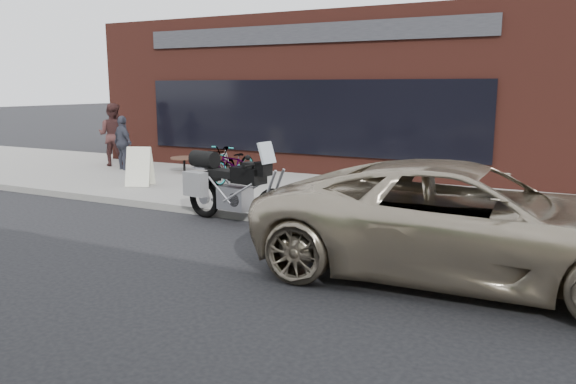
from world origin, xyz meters
name	(u,v)px	position (x,y,z in m)	size (l,w,h in m)	color
ground	(128,297)	(0.00, 0.00, 0.00)	(120.00, 120.00, 0.00)	black
near_sidewalk	(342,194)	(0.00, 7.00, 0.07)	(44.00, 6.00, 0.15)	gray
storefront	(364,94)	(-2.00, 13.98, 2.25)	(14.00, 10.07, 4.50)	#53231A
motorcycle	(229,187)	(-0.96, 3.77, 0.68)	(2.48, 0.86, 1.58)	black
minivan	(466,222)	(3.50, 2.60, 0.77)	(2.55, 5.54, 1.54)	tan
bicycle_front	(234,164)	(-2.85, 6.87, 0.63)	(0.63, 1.81, 0.95)	gray
bicycle_rear	(222,166)	(-3.00, 6.55, 0.60)	(0.42, 1.50, 0.90)	gray
sandwich_sign	(140,166)	(-4.65, 5.46, 0.62)	(0.75, 0.72, 0.94)	white
cafe_table	(184,158)	(-5.00, 7.65, 0.54)	(0.75, 0.75, 0.43)	black
cafe_patron_left	(113,135)	(-7.74, 7.78, 1.09)	(0.91, 0.71, 1.88)	#442624
cafe_patron_right	(123,143)	(-6.87, 7.28, 0.93)	(0.91, 0.38, 1.55)	#3C3E4D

